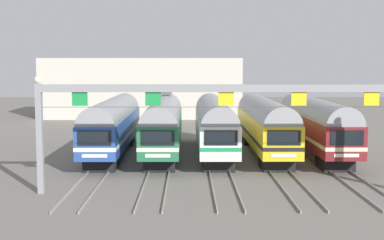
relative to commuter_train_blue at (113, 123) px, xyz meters
name	(u,v)px	position (x,y,z in m)	size (l,w,h in m)	color
ground_plane	(214,155)	(8.56, 0.01, -2.69)	(160.00, 160.00, 0.00)	slate
track_bed	(207,129)	(8.56, 17.01, -2.61)	(18.63, 70.00, 0.15)	gray
commuter_train_blue	(113,123)	(0.00, 0.00, 0.00)	(2.88, 18.06, 4.77)	#284C9E
commuter_train_green	(164,123)	(4.28, 0.00, 0.00)	(2.88, 18.06, 5.05)	#236B42
commuter_train_white	(214,123)	(8.56, 0.00, 0.00)	(2.88, 18.06, 4.77)	white
commuter_train_yellow	(265,123)	(12.84, 0.00, 0.00)	(2.88, 18.06, 4.77)	gold
commuter_train_maroon	(315,123)	(17.12, 0.00, 0.00)	(2.88, 18.06, 4.77)	maroon
catenary_gantry	(226,105)	(8.56, -13.49, 2.58)	(22.36, 0.44, 6.97)	gray
maintenance_building	(143,88)	(-0.26, 33.57, 1.58)	(28.40, 10.00, 8.53)	beige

